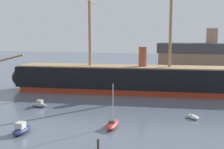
{
  "coord_description": "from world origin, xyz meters",
  "views": [
    {
      "loc": [
        14.45,
        -24.66,
        14.5
      ],
      "look_at": [
        -2.13,
        29.16,
        6.8
      ],
      "focal_mm": 46.53,
      "sensor_mm": 36.0,
      "label": 1
    }
  ],
  "objects_px": {
    "mooring_piling_right_pair": "(98,144)",
    "dinghy_mid_right": "(193,117)",
    "motorboat_foreground_left": "(22,129)",
    "sailboat_near_centre": "(113,124)",
    "sailboat_distant_centre": "(163,82)",
    "dinghy_far_left": "(48,82)",
    "tall_ship": "(129,79)",
    "motorboat_mid_left": "(39,104)"
  },
  "relations": [
    {
      "from": "sailboat_near_centre",
      "to": "dinghy_far_left",
      "type": "relative_size",
      "value": 2.61
    },
    {
      "from": "motorboat_mid_left",
      "to": "dinghy_mid_right",
      "type": "height_order",
      "value": "motorboat_mid_left"
    },
    {
      "from": "dinghy_mid_right",
      "to": "sailboat_distant_centre",
      "type": "relative_size",
      "value": 0.62
    },
    {
      "from": "motorboat_foreground_left",
      "to": "dinghy_far_left",
      "type": "height_order",
      "value": "motorboat_foreground_left"
    },
    {
      "from": "mooring_piling_right_pair",
      "to": "dinghy_mid_right",
      "type": "bearing_deg",
      "value": 57.57
    },
    {
      "from": "dinghy_mid_right",
      "to": "dinghy_far_left",
      "type": "bearing_deg",
      "value": 148.74
    },
    {
      "from": "sailboat_near_centre",
      "to": "dinghy_mid_right",
      "type": "height_order",
      "value": "sailboat_near_centre"
    },
    {
      "from": "motorboat_foreground_left",
      "to": "dinghy_far_left",
      "type": "bearing_deg",
      "value": 114.62
    },
    {
      "from": "sailboat_near_centre",
      "to": "mooring_piling_right_pair",
      "type": "height_order",
      "value": "sailboat_near_centre"
    },
    {
      "from": "dinghy_far_left",
      "to": "mooring_piling_right_pair",
      "type": "bearing_deg",
      "value": -53.95
    },
    {
      "from": "tall_ship",
      "to": "dinghy_mid_right",
      "type": "xyz_separation_m",
      "value": [
        16.24,
        -18.94,
        -3.2
      ]
    },
    {
      "from": "motorboat_foreground_left",
      "to": "motorboat_mid_left",
      "type": "height_order",
      "value": "motorboat_foreground_left"
    },
    {
      "from": "motorboat_foreground_left",
      "to": "dinghy_mid_right",
      "type": "relative_size",
      "value": 1.45
    },
    {
      "from": "tall_ship",
      "to": "sailboat_near_centre",
      "type": "relative_size",
      "value": 9.83
    },
    {
      "from": "sailboat_near_centre",
      "to": "mooring_piling_right_pair",
      "type": "bearing_deg",
      "value": -85.03
    },
    {
      "from": "motorboat_foreground_left",
      "to": "motorboat_mid_left",
      "type": "relative_size",
      "value": 1.25
    },
    {
      "from": "motorboat_foreground_left",
      "to": "dinghy_mid_right",
      "type": "xyz_separation_m",
      "value": [
        24.07,
        15.52,
        -0.29
      ]
    },
    {
      "from": "tall_ship",
      "to": "motorboat_mid_left",
      "type": "relative_size",
      "value": 19.33
    },
    {
      "from": "motorboat_mid_left",
      "to": "dinghy_mid_right",
      "type": "xyz_separation_m",
      "value": [
        30.11,
        0.61,
        -0.17
      ]
    },
    {
      "from": "sailboat_near_centre",
      "to": "sailboat_distant_centre",
      "type": "xyz_separation_m",
      "value": [
        2.34,
        44.22,
        -0.18
      ]
    },
    {
      "from": "tall_ship",
      "to": "sailboat_distant_centre",
      "type": "bearing_deg",
      "value": 68.23
    },
    {
      "from": "dinghy_far_left",
      "to": "mooring_piling_right_pair",
      "type": "relative_size",
      "value": 2.05
    },
    {
      "from": "motorboat_foreground_left",
      "to": "sailboat_near_centre",
      "type": "bearing_deg",
      "value": 29.02
    },
    {
      "from": "motorboat_foreground_left",
      "to": "mooring_piling_right_pair",
      "type": "xyz_separation_m",
      "value": [
        12.84,
        -2.17,
        0.02
      ]
    },
    {
      "from": "tall_ship",
      "to": "dinghy_far_left",
      "type": "distance_m",
      "value": 28.11
    },
    {
      "from": "tall_ship",
      "to": "dinghy_mid_right",
      "type": "height_order",
      "value": "tall_ship"
    },
    {
      "from": "motorboat_mid_left",
      "to": "mooring_piling_right_pair",
      "type": "height_order",
      "value": "motorboat_mid_left"
    },
    {
      "from": "tall_ship",
      "to": "motorboat_foreground_left",
      "type": "bearing_deg",
      "value": -102.81
    },
    {
      "from": "sailboat_distant_centre",
      "to": "dinghy_mid_right",
      "type": "bearing_deg",
      "value": -74.72
    },
    {
      "from": "sailboat_distant_centre",
      "to": "motorboat_foreground_left",
      "type": "bearing_deg",
      "value": -105.8
    },
    {
      "from": "motorboat_foreground_left",
      "to": "sailboat_near_centre",
      "type": "relative_size",
      "value": 0.63
    },
    {
      "from": "motorboat_foreground_left",
      "to": "sailboat_near_centre",
      "type": "xyz_separation_m",
      "value": [
        12.07,
        6.69,
        -0.05
      ]
    },
    {
      "from": "dinghy_far_left",
      "to": "sailboat_distant_centre",
      "type": "relative_size",
      "value": 0.55
    },
    {
      "from": "motorboat_mid_left",
      "to": "motorboat_foreground_left",
      "type": "bearing_deg",
      "value": -67.96
    },
    {
      "from": "sailboat_near_centre",
      "to": "sailboat_distant_centre",
      "type": "relative_size",
      "value": 1.43
    },
    {
      "from": "sailboat_near_centre",
      "to": "motorboat_mid_left",
      "type": "distance_m",
      "value": 19.88
    },
    {
      "from": "sailboat_distant_centre",
      "to": "mooring_piling_right_pair",
      "type": "xyz_separation_m",
      "value": [
        -1.57,
        -53.08,
        0.24
      ]
    },
    {
      "from": "sailboat_distant_centre",
      "to": "dinghy_far_left",
      "type": "bearing_deg",
      "value": -164.7
    },
    {
      "from": "motorboat_mid_left",
      "to": "dinghy_mid_right",
      "type": "bearing_deg",
      "value": 1.16
    },
    {
      "from": "tall_ship",
      "to": "sailboat_near_centre",
      "type": "xyz_separation_m",
      "value": [
        4.23,
        -27.76,
        -2.95
      ]
    },
    {
      "from": "sailboat_near_centre",
      "to": "dinghy_mid_right",
      "type": "bearing_deg",
      "value": 36.3
    },
    {
      "from": "dinghy_mid_right",
      "to": "sailboat_distant_centre",
      "type": "bearing_deg",
      "value": 105.28
    }
  ]
}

